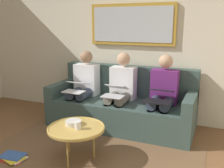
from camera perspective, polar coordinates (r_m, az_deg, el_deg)
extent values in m
cube|color=beige|center=(4.31, 4.75, 9.69)|extent=(6.00, 0.12, 2.60)
cube|color=brown|center=(3.12, -6.39, -16.89)|extent=(2.60, 1.80, 0.01)
cube|color=#384C47|center=(4.02, 1.96, -6.44)|extent=(2.20, 0.90, 0.42)
cube|color=#384C47|center=(4.21, 3.73, 0.83)|extent=(2.20, 0.20, 0.48)
cube|color=#384C47|center=(3.70, 17.08, -3.75)|extent=(0.14, 0.90, 0.20)
cube|color=#384C47|center=(4.39, -10.65, -0.74)|extent=(0.14, 0.90, 0.20)
cube|color=#B7892D|center=(4.22, 4.42, 13.02)|extent=(1.41, 0.04, 0.65)
cube|color=#B2B7BC|center=(4.19, 4.31, 13.02)|extent=(1.31, 0.01, 0.55)
cylinder|color=tan|center=(3.04, -7.94, -9.71)|extent=(0.66, 0.66, 0.03)
torus|color=tan|center=(3.03, -7.94, -9.49)|extent=(0.66, 0.66, 0.02)
cylinder|color=#B28E42|center=(2.97, -9.84, -14.61)|extent=(0.02, 0.02, 0.38)
cylinder|color=#B28E42|center=(3.12, -4.07, -12.99)|extent=(0.02, 0.02, 0.38)
cylinder|color=#B28E42|center=(3.28, -9.56, -11.80)|extent=(0.02, 0.02, 0.38)
cylinder|color=silver|center=(2.97, -7.59, -9.05)|extent=(0.07, 0.07, 0.09)
cylinder|color=beige|center=(3.11, -8.57, -8.43)|extent=(0.19, 0.19, 0.05)
cube|color=#66236B|center=(3.81, 11.58, -0.60)|extent=(0.38, 0.22, 0.50)
sphere|color=tan|center=(3.74, 11.84, 4.91)|extent=(0.20, 0.20, 0.20)
cylinder|color=#384256|center=(3.64, 12.16, -4.22)|extent=(0.14, 0.42, 0.14)
cylinder|color=#384256|center=(3.68, 9.41, -3.92)|extent=(0.14, 0.42, 0.14)
cylinder|color=#384256|center=(3.55, 11.27, -9.50)|extent=(0.11, 0.11, 0.42)
cylinder|color=#384256|center=(3.58, 8.42, -9.14)|extent=(0.11, 0.11, 0.42)
cube|color=black|center=(3.44, 10.07, -3.84)|extent=(0.35, 0.23, 0.01)
cube|color=black|center=(3.55, 10.69, -1.40)|extent=(0.35, 0.22, 0.08)
cube|color=#A5C6EA|center=(3.54, 10.68, -1.35)|extent=(0.32, 0.19, 0.06)
cube|color=silver|center=(3.98, 2.53, 0.25)|extent=(0.38, 0.22, 0.50)
sphere|color=tan|center=(3.91, 2.59, 5.54)|extent=(0.20, 0.20, 0.20)
cylinder|color=gray|center=(3.81, 2.66, -3.17)|extent=(0.14, 0.42, 0.14)
cylinder|color=gray|center=(3.87, 0.16, -2.87)|extent=(0.14, 0.42, 0.14)
cylinder|color=gray|center=(3.71, 1.47, -8.17)|extent=(0.11, 0.11, 0.42)
cylinder|color=gray|center=(3.78, -1.09, -7.78)|extent=(0.11, 0.11, 0.42)
cube|color=silver|center=(3.63, 0.19, -2.73)|extent=(0.30, 0.21, 0.01)
cube|color=silver|center=(3.74, 1.08, -0.61)|extent=(0.30, 0.20, 0.10)
cube|color=#A5C6EA|center=(3.73, 1.06, -0.56)|extent=(0.27, 0.17, 0.08)
cube|color=silver|center=(4.24, -5.59, 1.01)|extent=(0.38, 0.22, 0.50)
sphere|color=#997051|center=(4.18, -5.70, 5.98)|extent=(0.20, 0.20, 0.20)
cylinder|color=#384256|center=(4.06, -5.83, -2.15)|extent=(0.14, 0.42, 0.14)
cylinder|color=#384256|center=(4.15, -8.01, -1.88)|extent=(0.14, 0.42, 0.14)
cylinder|color=#384256|center=(3.98, -7.20, -6.78)|extent=(0.11, 0.11, 0.42)
cylinder|color=#384256|center=(4.06, -9.41, -6.41)|extent=(0.11, 0.11, 0.42)
cube|color=white|center=(3.91, -8.49, -1.69)|extent=(0.31, 0.21, 0.01)
cube|color=white|center=(4.00, -7.53, 0.25)|extent=(0.31, 0.20, 0.07)
cube|color=#A5C6EA|center=(4.00, -7.56, 0.29)|extent=(0.28, 0.18, 0.06)
cube|color=red|center=(3.37, -21.11, -15.20)|extent=(0.30, 0.23, 0.01)
cube|color=white|center=(3.36, -20.88, -15.05)|extent=(0.31, 0.24, 0.01)
cube|color=yellow|center=(3.36, -21.19, -14.96)|extent=(0.33, 0.27, 0.01)
cube|color=#33569E|center=(3.38, -21.15, -14.54)|extent=(0.30, 0.23, 0.01)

